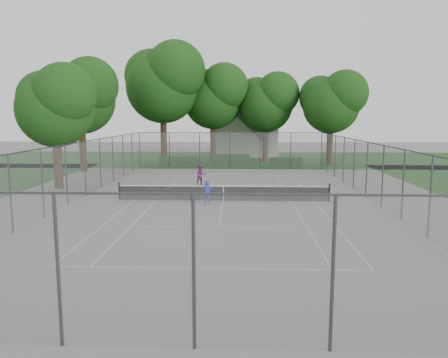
{
  "coord_description": "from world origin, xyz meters",
  "views": [
    {
      "loc": [
        0.99,
        -26.06,
        5.14
      ],
      "look_at": [
        0.0,
        1.0,
        1.2
      ],
      "focal_mm": 35.0,
      "sensor_mm": 36.0,
      "label": 1
    }
  ],
  "objects_px": {
    "tennis_net": "(223,193)",
    "woman_player": "(201,175)",
    "house": "(245,124)",
    "girl_player": "(207,193)"
  },
  "relations": [
    {
      "from": "house",
      "to": "girl_player",
      "type": "xyz_separation_m",
      "value": [
        -2.55,
        -31.62,
        -3.33
      ]
    },
    {
      "from": "tennis_net",
      "to": "girl_player",
      "type": "height_order",
      "value": "girl_player"
    },
    {
      "from": "tennis_net",
      "to": "house",
      "type": "height_order",
      "value": "house"
    },
    {
      "from": "house",
      "to": "woman_player",
      "type": "xyz_separation_m",
      "value": [
        -3.53,
        -24.65,
        -3.27
      ]
    },
    {
      "from": "girl_player",
      "to": "woman_player",
      "type": "relative_size",
      "value": 0.93
    },
    {
      "from": "tennis_net",
      "to": "woman_player",
      "type": "distance_m",
      "value": 6.08
    },
    {
      "from": "tennis_net",
      "to": "house",
      "type": "bearing_deg",
      "value": 86.92
    },
    {
      "from": "woman_player",
      "to": "house",
      "type": "bearing_deg",
      "value": 60.73
    },
    {
      "from": "tennis_net",
      "to": "girl_player",
      "type": "relative_size",
      "value": 8.97
    },
    {
      "from": "house",
      "to": "girl_player",
      "type": "distance_m",
      "value": 31.9
    }
  ]
}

